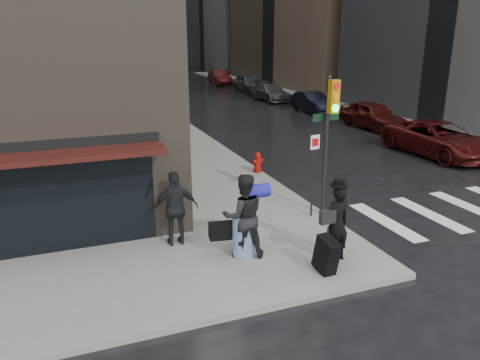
% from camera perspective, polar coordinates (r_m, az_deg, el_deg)
% --- Properties ---
extents(ground, '(140.00, 140.00, 0.00)m').
position_cam_1_polar(ground, '(11.74, 6.59, -9.16)').
color(ground, black).
rests_on(ground, ground).
extents(sidewalk_left, '(4.00, 50.00, 0.15)m').
position_cam_1_polar(sidewalk_left, '(36.94, -13.25, 9.08)').
color(sidewalk_left, slate).
rests_on(sidewalk_left, ground).
extents(sidewalk_right, '(3.00, 50.00, 0.15)m').
position_cam_1_polar(sidewalk_right, '(41.00, 6.03, 10.25)').
color(sidewalk_right, slate).
rests_on(sidewalk_right, ground).
extents(man_overcoat, '(1.04, 1.07, 2.02)m').
position_cam_1_polar(man_overcoat, '(10.89, 11.43, -5.84)').
color(man_overcoat, black).
rests_on(man_overcoat, ground).
extents(man_jeans, '(1.44, 0.94, 2.05)m').
position_cam_1_polar(man_jeans, '(10.91, 0.38, -4.39)').
color(man_jeans, black).
rests_on(man_jeans, ground).
extents(man_greycoat, '(1.14, 0.53, 1.90)m').
position_cam_1_polar(man_greycoat, '(11.67, -7.83, -3.46)').
color(man_greycoat, black).
rests_on(man_greycoat, ground).
extents(traffic_light, '(0.99, 0.51, 4.00)m').
position_cam_1_polar(traffic_light, '(13.24, 10.66, 6.28)').
color(traffic_light, black).
rests_on(traffic_light, ground).
extents(fire_hydrant, '(0.45, 0.34, 0.78)m').
position_cam_1_polar(fire_hydrant, '(17.80, 2.15, 2.07)').
color(fire_hydrant, '#940D09').
rests_on(fire_hydrant, ground).
extents(parked_car_0, '(2.64, 5.46, 1.50)m').
position_cam_1_polar(parked_car_0, '(22.54, 23.06, 4.65)').
color(parked_car_0, '#3D0C0C').
rests_on(parked_car_0, ground).
extents(parked_car_1, '(2.02, 4.54, 1.52)m').
position_cam_1_polar(parked_car_1, '(27.82, 15.82, 7.64)').
color(parked_car_1, '#3A0D0B').
rests_on(parked_car_1, ground).
extents(parked_car_2, '(1.49, 4.15, 1.36)m').
position_cam_1_polar(parked_car_2, '(32.77, 8.78, 9.38)').
color(parked_car_2, black).
rests_on(parked_car_2, ground).
extents(parked_car_3, '(2.12, 4.73, 1.35)m').
position_cam_1_polar(parked_car_3, '(38.09, 3.65, 10.66)').
color(parked_car_3, '#46474B').
rests_on(parked_car_3, ground).
extents(parked_car_4, '(1.89, 4.58, 1.55)m').
position_cam_1_polar(parked_car_4, '(44.01, 1.03, 11.76)').
color(parked_car_4, '#49494E').
rests_on(parked_car_4, ground).
extents(parked_car_5, '(1.90, 4.60, 1.48)m').
position_cam_1_polar(parked_car_5, '(49.57, -2.49, 12.37)').
color(parked_car_5, '#460E0E').
rests_on(parked_car_5, ground).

